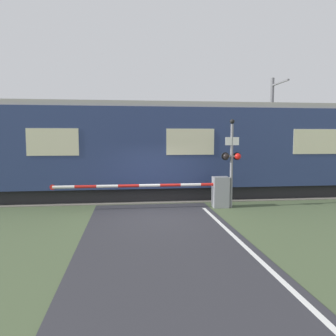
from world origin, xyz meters
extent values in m
plane|color=#475638|center=(0.00, 0.00, 0.00)|extent=(80.00, 80.00, 0.00)
cube|color=slate|center=(0.00, 3.75, 0.01)|extent=(36.00, 3.20, 0.03)
cube|color=#595451|center=(0.00, 3.03, 0.08)|extent=(36.00, 0.08, 0.10)
cube|color=#595451|center=(0.00, 4.47, 0.08)|extent=(36.00, 0.08, 0.10)
cube|color=black|center=(1.66, 3.75, 0.30)|extent=(18.45, 2.47, 0.60)
cube|color=navy|center=(1.66, 3.75, 2.29)|extent=(20.06, 2.91, 3.37)
cube|color=#ADA89E|center=(1.66, 3.75, 4.09)|extent=(19.65, 2.68, 0.24)
cube|color=beige|center=(7.17, 2.28, 2.54)|extent=(2.01, 0.02, 1.08)
cube|color=beige|center=(1.66, 2.28, 2.54)|extent=(2.01, 0.02, 1.08)
cube|color=beige|center=(-3.86, 2.28, 2.54)|extent=(2.01, 0.02, 1.08)
cube|color=gray|center=(2.65, 1.16, 0.60)|extent=(0.60, 0.44, 1.20)
cylinder|color=gray|center=(2.65, 1.16, 0.91)|extent=(0.16, 0.16, 0.18)
cylinder|color=red|center=(2.25, 1.16, 0.91)|extent=(0.79, 0.11, 0.11)
cylinder|color=white|center=(1.46, 1.16, 0.91)|extent=(0.79, 0.11, 0.11)
cylinder|color=red|center=(0.67, 1.16, 0.91)|extent=(0.79, 0.11, 0.11)
cylinder|color=white|center=(-0.12, 1.16, 0.91)|extent=(0.79, 0.11, 0.11)
cylinder|color=red|center=(-0.91, 1.16, 0.91)|extent=(0.79, 0.11, 0.11)
cylinder|color=white|center=(-1.70, 1.16, 0.91)|extent=(0.79, 0.11, 0.11)
cylinder|color=red|center=(-2.48, 1.16, 0.91)|extent=(0.79, 0.11, 0.11)
cylinder|color=white|center=(-3.27, 1.16, 0.91)|extent=(0.79, 0.11, 0.11)
cylinder|color=red|center=(-3.67, 1.16, 0.91)|extent=(0.20, 0.02, 0.20)
cylinder|color=gray|center=(3.03, 1.07, 1.61)|extent=(0.11, 0.11, 3.22)
cube|color=gray|center=(3.03, 1.07, 2.00)|extent=(0.58, 0.07, 0.07)
sphere|color=black|center=(2.80, 1.02, 2.00)|extent=(0.24, 0.24, 0.24)
sphere|color=red|center=(3.27, 1.02, 2.00)|extent=(0.24, 0.24, 0.24)
cylinder|color=black|center=(2.80, 1.13, 2.00)|extent=(0.30, 0.06, 0.30)
cylinder|color=black|center=(3.27, 1.13, 2.00)|extent=(0.30, 0.06, 0.30)
cube|color=white|center=(3.03, 1.03, 2.58)|extent=(0.53, 0.02, 0.31)
sphere|color=black|center=(3.03, 1.07, 3.32)|extent=(0.18, 0.18, 0.18)
cylinder|color=slate|center=(6.89, 6.13, 2.96)|extent=(0.20, 0.20, 5.92)
cube|color=slate|center=(6.89, 5.23, 5.52)|extent=(0.10, 1.80, 0.08)
camera|label=1|loc=(-0.91, -11.08, 2.72)|focal=35.00mm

